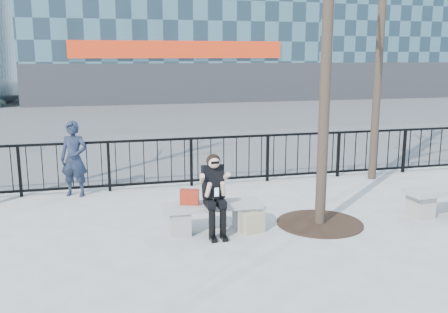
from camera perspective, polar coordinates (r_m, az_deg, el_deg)
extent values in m
plane|color=gray|center=(8.46, -1.31, -8.52)|extent=(120.00, 120.00, 0.00)
cube|color=#474747|center=(23.00, -9.71, 4.16)|extent=(60.00, 23.00, 0.01)
cube|color=black|center=(11.04, -4.82, 2.02)|extent=(14.00, 0.05, 0.05)
cube|color=black|center=(11.24, -4.74, -2.82)|extent=(14.00, 0.05, 0.05)
cube|color=#2D2D30|center=(30.13, -5.13, 8.28)|extent=(18.00, 0.08, 2.40)
cube|color=red|center=(30.03, -5.18, 12.08)|extent=(12.60, 0.12, 1.00)
cube|color=#2D2D30|center=(36.86, 22.24, 8.07)|extent=(16.00, 0.08, 2.40)
cylinder|color=black|center=(8.52, 11.87, 17.03)|extent=(0.18, 0.18, 7.50)
cylinder|color=black|center=(12.11, 17.50, 13.87)|extent=(0.18, 0.18, 7.00)
cylinder|color=black|center=(8.96, 10.87, -7.49)|extent=(1.50, 1.50, 0.02)
cube|color=gray|center=(8.29, -5.06, -7.51)|extent=(0.32, 0.38, 0.40)
cube|color=gray|center=(8.52, 2.31, -6.94)|extent=(0.32, 0.38, 0.40)
cube|color=gray|center=(8.31, -1.33, -5.64)|extent=(1.65, 0.46, 0.09)
cube|color=gray|center=(9.77, 21.54, -5.23)|extent=(0.34, 0.41, 0.43)
cube|color=maroon|center=(8.21, -3.96, -4.64)|extent=(0.33, 0.23, 0.25)
cube|color=#C6B18C|center=(8.33, 3.43, -7.59)|extent=(0.39, 0.23, 0.35)
imported|color=black|center=(10.77, -16.75, -0.26)|extent=(0.67, 0.55, 1.58)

